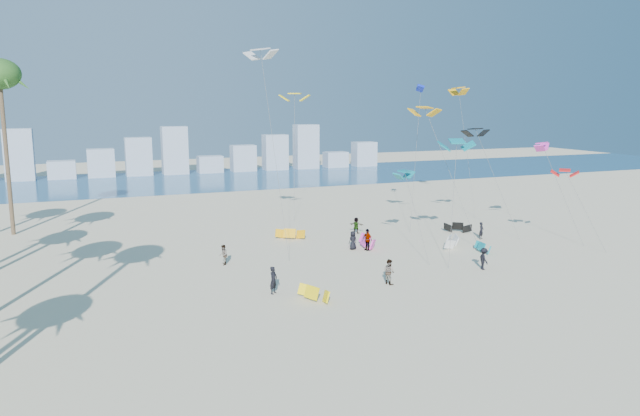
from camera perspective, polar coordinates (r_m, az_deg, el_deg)
name	(u,v)px	position (r m, az deg, el deg)	size (l,w,h in m)	color
ground	(379,346)	(32.10, 5.67, -12.96)	(220.00, 220.00, 0.00)	beige
ocean	(176,181)	(99.95, -13.54, 2.52)	(220.00, 220.00, 0.00)	navy
kitesurfer_near	(273,280)	(40.01, -4.45, -6.85)	(0.67, 0.44, 1.84)	black
kitesurfer_mid	(389,272)	(42.24, 6.58, -6.03)	(0.86, 0.67, 1.77)	gray
kitesurfers_far	(376,242)	(51.31, 5.35, -3.20)	(24.97, 16.49, 1.87)	black
grounded_kites	(388,245)	(51.85, 6.50, -3.50)	(23.18, 19.88, 1.02)	yellow
flying_kites	(415,109)	(58.73, 9.04, 9.28)	(29.14, 28.02, 17.36)	#0B7989
distant_skyline	(160,157)	(109.34, -14.98, 4.70)	(85.00, 3.00, 8.40)	#9EADBF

